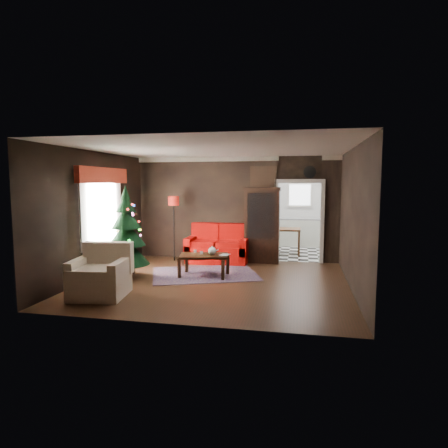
% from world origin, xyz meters
% --- Properties ---
extents(floor, '(5.50, 5.50, 0.00)m').
position_xyz_m(floor, '(0.00, 0.00, 0.00)').
color(floor, black).
rests_on(floor, ground).
extents(ceiling, '(5.50, 5.50, 0.00)m').
position_xyz_m(ceiling, '(0.00, 0.00, 2.80)').
color(ceiling, white).
rests_on(ceiling, ground).
extents(wall_back, '(5.50, 0.00, 5.50)m').
position_xyz_m(wall_back, '(0.00, 2.50, 1.40)').
color(wall_back, black).
rests_on(wall_back, ground).
extents(wall_front, '(5.50, 0.00, 5.50)m').
position_xyz_m(wall_front, '(0.00, -2.50, 1.40)').
color(wall_front, black).
rests_on(wall_front, ground).
extents(wall_left, '(0.00, 5.50, 5.50)m').
position_xyz_m(wall_left, '(-2.75, 0.00, 1.40)').
color(wall_left, black).
rests_on(wall_left, ground).
extents(wall_right, '(0.00, 5.50, 5.50)m').
position_xyz_m(wall_right, '(2.75, 0.00, 1.40)').
color(wall_right, black).
rests_on(wall_right, ground).
extents(doorway, '(1.10, 0.10, 2.10)m').
position_xyz_m(doorway, '(1.70, 2.50, 1.05)').
color(doorway, silver).
rests_on(doorway, ground).
extents(left_window, '(0.05, 1.60, 1.40)m').
position_xyz_m(left_window, '(-2.71, 0.20, 1.45)').
color(left_window, white).
rests_on(left_window, wall_left).
extents(valance, '(0.12, 2.10, 0.35)m').
position_xyz_m(valance, '(-2.63, 0.20, 2.27)').
color(valance, maroon).
rests_on(valance, wall_left).
extents(kitchen_floor, '(3.00, 3.00, 0.00)m').
position_xyz_m(kitchen_floor, '(1.70, 4.00, 0.00)').
color(kitchen_floor, white).
rests_on(kitchen_floor, ground).
extents(kitchen_window, '(0.70, 0.06, 0.70)m').
position_xyz_m(kitchen_window, '(1.70, 5.45, 1.70)').
color(kitchen_window, white).
rests_on(kitchen_window, ground).
extents(rug, '(2.81, 2.45, 0.01)m').
position_xyz_m(rug, '(-0.40, 0.65, 0.01)').
color(rug, '#40343A').
rests_on(rug, ground).
extents(loveseat, '(1.70, 0.90, 1.00)m').
position_xyz_m(loveseat, '(-0.40, 2.05, 0.50)').
color(loveseat, maroon).
rests_on(loveseat, ground).
extents(curio_cabinet, '(0.90, 0.45, 1.90)m').
position_xyz_m(curio_cabinet, '(0.75, 2.27, 0.95)').
color(curio_cabinet, black).
rests_on(curio_cabinet, ground).
extents(floor_lamp, '(0.31, 0.31, 1.83)m').
position_xyz_m(floor_lamp, '(-1.60, 2.01, 0.83)').
color(floor_lamp, black).
rests_on(floor_lamp, ground).
extents(christmas_tree, '(1.23, 1.23, 1.87)m').
position_xyz_m(christmas_tree, '(-1.98, -0.07, 1.05)').
color(christmas_tree, black).
rests_on(christmas_tree, ground).
extents(armchair, '(1.11, 1.11, 1.01)m').
position_xyz_m(armchair, '(-1.88, -1.42, 0.46)').
color(armchair, tan).
rests_on(armchair, ground).
extents(coffee_table, '(1.18, 0.84, 0.48)m').
position_xyz_m(coffee_table, '(-0.37, 0.45, 0.25)').
color(coffee_table, black).
rests_on(coffee_table, rug).
extents(teapot, '(0.26, 0.26, 0.19)m').
position_xyz_m(teapot, '(-0.18, 0.46, 0.59)').
color(teapot, silver).
rests_on(teapot, coffee_table).
extents(cup_a, '(0.07, 0.07, 0.06)m').
position_xyz_m(cup_a, '(-0.65, 0.71, 0.52)').
color(cup_a, silver).
rests_on(cup_a, coffee_table).
extents(cup_b, '(0.07, 0.07, 0.06)m').
position_xyz_m(cup_b, '(-0.45, 0.53, 0.53)').
color(cup_b, white).
rests_on(cup_b, coffee_table).
extents(book, '(0.18, 0.05, 0.25)m').
position_xyz_m(book, '(0.01, 0.49, 0.62)').
color(book, '#866653').
rests_on(book, coffee_table).
extents(wall_clock, '(0.32, 0.32, 0.06)m').
position_xyz_m(wall_clock, '(1.95, 2.45, 2.38)').
color(wall_clock, silver).
rests_on(wall_clock, wall_back).
extents(painting, '(0.62, 0.05, 0.52)m').
position_xyz_m(painting, '(0.75, 2.46, 2.25)').
color(painting, '#AE8253').
rests_on(painting, wall_back).
extents(kitchen_counter, '(1.80, 0.60, 0.90)m').
position_xyz_m(kitchen_counter, '(1.70, 5.20, 0.45)').
color(kitchen_counter, silver).
rests_on(kitchen_counter, ground).
extents(kitchen_table, '(0.70, 0.70, 0.75)m').
position_xyz_m(kitchen_table, '(1.40, 3.70, 0.38)').
color(kitchen_table, '#52361B').
rests_on(kitchen_table, ground).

